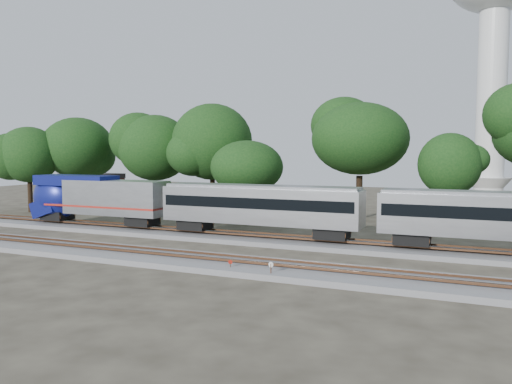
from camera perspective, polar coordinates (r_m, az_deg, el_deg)
ground at (r=40.78m, az=-7.39°, el=-6.68°), size 160.00×160.00×0.00m
track_far at (r=45.93m, az=-3.59°, el=-5.12°), size 160.00×5.00×0.73m
track_near at (r=37.42m, az=-10.53°, el=-7.42°), size 160.00×5.00×0.73m
train at (r=40.81m, az=26.90°, el=-2.42°), size 94.16×3.25×4.79m
switch_stand_red at (r=33.12m, az=-2.95°, el=-8.30°), size 0.27×0.08×0.87m
switch_stand_white at (r=31.42m, az=1.72°, el=-8.70°), size 0.35×0.13×1.12m
switch_lever at (r=32.82m, az=-3.50°, el=-9.15°), size 0.52×0.34×0.30m
water_tower at (r=85.71m, az=25.67°, el=19.19°), size 14.72×14.72×40.75m
brick_building at (r=87.54m, az=-18.26°, el=0.60°), size 10.04×7.79×4.39m
tree_0 at (r=72.37m, az=-24.53°, el=3.89°), size 7.72×7.72×10.89m
tree_1 at (r=72.34m, az=-19.69°, el=4.78°), size 8.68×8.68×12.24m
tree_2 at (r=65.52m, az=-11.47°, el=4.95°), size 8.62×8.62×12.15m
tree_3 at (r=61.34m, az=-5.03°, el=5.70°), size 9.32×9.32×13.14m
tree_4 at (r=54.29m, az=-1.05°, el=2.84°), size 6.42×6.42×9.05m
tree_5 at (r=60.55m, az=11.81°, el=5.96°), size 9.67×9.67×13.63m
tree_6 at (r=53.98m, az=21.23°, el=2.93°), size 6.81×6.81×9.60m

